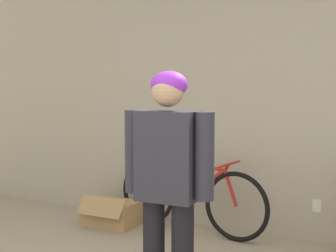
{
  "coord_description": "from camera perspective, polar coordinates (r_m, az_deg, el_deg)",
  "views": [
    {
      "loc": [
        1.23,
        -1.64,
        1.5
      ],
      "look_at": [
        -0.08,
        0.98,
        1.24
      ],
      "focal_mm": 50.0,
      "sensor_mm": 36.0,
      "label": 1
    }
  ],
  "objects": [
    {
      "name": "person",
      "position": [
        2.99,
        0.01,
        -5.79
      ],
      "size": [
        0.62,
        0.25,
        1.58
      ],
      "rotation": [
        0.0,
        0.0,
        0.04
      ],
      "color": "black",
      "rests_on": "ground_plane"
    },
    {
      "name": "cardboard_box",
      "position": [
        5.12,
        -6.9,
        -10.49
      ],
      "size": [
        0.55,
        0.47,
        0.33
      ],
      "color": "tan",
      "rests_on": "ground_plane"
    },
    {
      "name": "bicycle",
      "position": [
        4.81,
        2.6,
        -8.6
      ],
      "size": [
        1.72,
        0.46,
        0.75
      ],
      "rotation": [
        0.0,
        0.0,
        -0.14
      ],
      "color": "black",
      "rests_on": "ground_plane"
    },
    {
      "name": "wall_back",
      "position": [
        4.73,
        11.45,
        2.57
      ],
      "size": [
        8.0,
        0.07,
        2.6
      ],
      "color": "#B7AD99",
      "rests_on": "ground_plane"
    }
  ]
}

